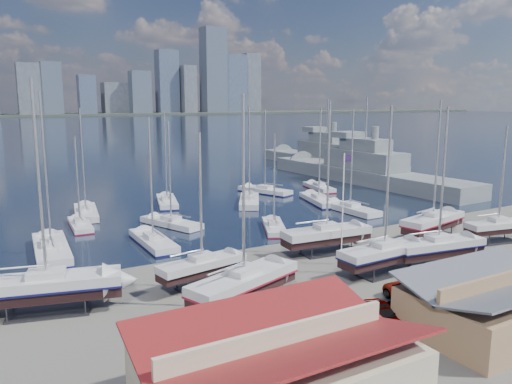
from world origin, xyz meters
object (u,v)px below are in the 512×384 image
sailboat_cradle_0 (47,286)px  car_a (384,315)px  naval_ship_west (326,160)px  flagpole (344,199)px  naval_ship_east (364,174)px

sailboat_cradle_0 → car_a: 25.28m
sailboat_cradle_0 → naval_ship_west: size_ratio=0.37×
car_a → flagpole: 16.73m
sailboat_cradle_0 → car_a: bearing=-20.2°
naval_ship_east → flagpole: bearing=133.8°
sailboat_cradle_0 → flagpole: (28.40, -0.18, 4.06)m
sailboat_cradle_0 → car_a: size_ratio=3.88×
naval_ship_west → flagpole: (-43.16, -59.12, 4.55)m
naval_ship_west → car_a: naval_ship_west is taller
car_a → flagpole: bearing=80.8°
naval_ship_west → car_a: (-50.65, -73.06, -0.89)m
naval_ship_west → car_a: size_ratio=10.38×
naval_ship_east → naval_ship_west: size_ratio=1.07×
naval_ship_east → car_a: bearing=137.5°
sailboat_cradle_0 → car_a: sailboat_cradle_0 is taller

